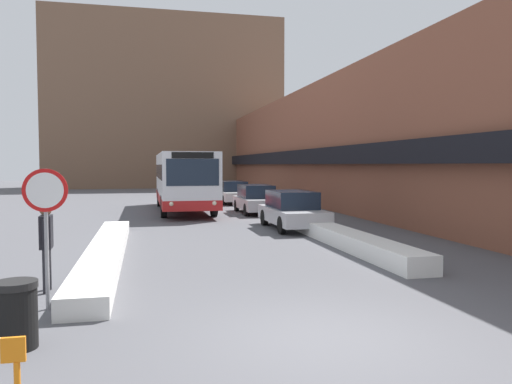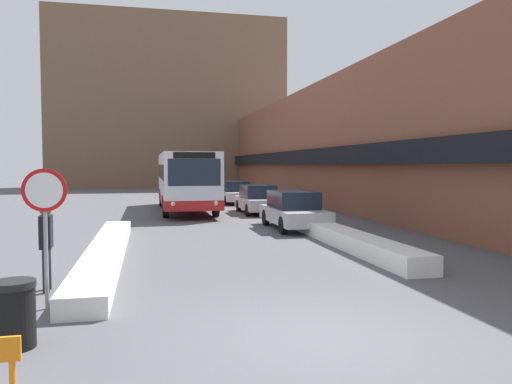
% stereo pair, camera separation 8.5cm
% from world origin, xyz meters
% --- Properties ---
extents(ground_plane, '(160.00, 160.00, 0.00)m').
position_xyz_m(ground_plane, '(0.00, 0.00, 0.00)').
color(ground_plane, '#515156').
extents(building_row_right, '(5.50, 60.00, 7.54)m').
position_xyz_m(building_row_right, '(9.97, 24.00, 3.76)').
color(building_row_right, brown).
rests_on(building_row_right, ground_plane).
extents(building_backdrop_far, '(26.00, 8.00, 19.06)m').
position_xyz_m(building_backdrop_far, '(0.00, 51.82, 9.53)').
color(building_backdrop_far, brown).
rests_on(building_backdrop_far, ground_plane).
extents(snow_bank_left, '(0.90, 11.26, 0.40)m').
position_xyz_m(snow_bank_left, '(-3.60, 7.21, 0.20)').
color(snow_bank_left, silver).
rests_on(snow_bank_left, ground_plane).
extents(snow_bank_right, '(0.90, 9.30, 0.49)m').
position_xyz_m(snow_bank_right, '(3.60, 7.84, 0.25)').
color(snow_bank_right, silver).
rests_on(snow_bank_right, ground_plane).
extents(city_bus, '(2.72, 10.88, 3.16)m').
position_xyz_m(city_bus, '(-0.44, 20.90, 1.73)').
color(city_bus, silver).
rests_on(city_bus, ground_plane).
extents(parked_car_front, '(1.85, 4.42, 1.51)m').
position_xyz_m(parked_car_front, '(3.20, 12.22, 0.76)').
color(parked_car_front, '#B7B7BC').
rests_on(parked_car_front, ground_plane).
extents(parked_car_middle, '(1.82, 4.33, 1.50)m').
position_xyz_m(parked_car_middle, '(3.20, 18.78, 0.74)').
color(parked_car_middle, '#B7B7BC').
rests_on(parked_car_middle, ground_plane).
extents(parked_car_back, '(1.83, 4.67, 1.46)m').
position_xyz_m(parked_car_back, '(3.20, 25.84, 0.73)').
color(parked_car_back, silver).
rests_on(parked_car_back, ground_plane).
extents(stop_sign, '(0.76, 0.08, 2.50)m').
position_xyz_m(stop_sign, '(-4.26, 2.47, 1.82)').
color(stop_sign, gray).
rests_on(stop_sign, ground_plane).
extents(pedestrian, '(0.25, 0.58, 1.79)m').
position_xyz_m(pedestrian, '(-4.50, 3.81, 1.07)').
color(pedestrian, '#232328').
rests_on(pedestrian, ground_plane).
extents(trash_bin, '(0.59, 0.59, 0.95)m').
position_xyz_m(trash_bin, '(-4.33, 0.56, 0.48)').
color(trash_bin, black).
rests_on(trash_bin, ground_plane).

